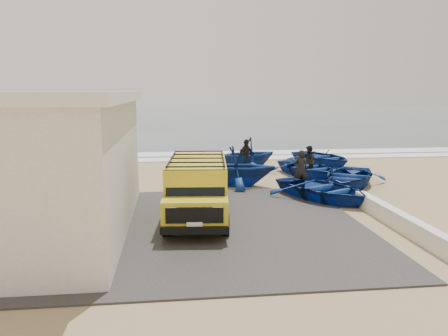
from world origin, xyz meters
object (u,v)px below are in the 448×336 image
parapet (400,221)px  boat_far_right (321,157)px  boat_near_left (322,189)px  boat_far_left (246,154)px  fisherman_front (301,170)px  fisherman_back (246,156)px  boat_mid_left (237,166)px  van (197,187)px  boat_near_right (349,176)px  boat_mid_right (307,168)px  fisherman_middle (309,161)px

parapet → boat_far_right: size_ratio=1.39×
boat_near_left → boat_far_left: size_ratio=1.25×
parapet → fisherman_front: size_ratio=3.41×
boat_near_left → fisherman_back: 6.67m
boat_near_left → boat_mid_left: bearing=108.1°
fisherman_back → fisherman_front: bearing=-106.8°
van → boat_far_left: (3.23, 9.10, -0.22)m
boat_near_right → boat_far_left: size_ratio=1.23×
boat_mid_right → fisherman_back: fisherman_back is taller
boat_near_left → fisherman_middle: 5.04m
boat_far_left → fisherman_middle: (2.90, -1.97, -0.13)m
boat_far_left → boat_near_right: bearing=21.0°
fisherman_middle → boat_mid_left: bearing=-38.2°
boat_near_right → fisherman_middle: size_ratio=2.73×
boat_near_right → boat_far_right: size_ratio=0.99×
parapet → fisherman_back: size_ratio=3.35×
van → boat_mid_left: (2.10, 5.13, -0.21)m
van → boat_far_right: size_ratio=1.18×
boat_near_right → boat_mid_right: boat_near_right is taller
van → boat_near_left: size_ratio=1.17×
van → boat_mid_right: bearing=54.7°
fisherman_back → boat_mid_right: bearing=-63.6°
parapet → fisherman_back: 10.83m
boat_near_left → fisherman_middle: size_ratio=2.77×
fisherman_middle → fisherman_back: 3.34m
van → boat_mid_right: size_ratio=1.23×
parapet → boat_near_right: boat_near_right is taller
boat_far_left → boat_far_right: (4.70, 1.26, -0.47)m
van → parapet: bearing=-10.9°
van → fisherman_middle: (6.13, 7.14, -0.35)m
van → boat_near_right: 8.58m
boat_near_right → boat_mid_right: size_ratio=1.04×
boat_far_right → fisherman_front: (-3.10, -6.15, 0.43)m
boat_far_left → fisherman_middle: 3.51m
boat_near_right → boat_far_left: bearing=163.3°
fisherman_front → parapet: bearing=106.5°
parapet → boat_far_left: size_ratio=1.73×
fisherman_front → fisherman_back: bearing=-65.3°
fisherman_middle → boat_near_right: bearing=48.7°
boat_near_right → boat_mid_left: (-5.14, 0.56, 0.48)m
van → boat_mid_right: 9.41m
fisherman_front → fisherman_back: 4.66m
fisherman_front → boat_mid_right: bearing=-110.0°
van → boat_near_right: van is taller
parapet → boat_far_right: bearing=82.2°
fisherman_middle → boat_far_left: bearing=-98.7°
boat_mid_left → boat_mid_right: bearing=-53.3°
boat_near_right → boat_mid_right: bearing=146.0°
fisherman_front → boat_mid_left: bearing=-15.7°
van → boat_mid_left: bearing=72.9°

